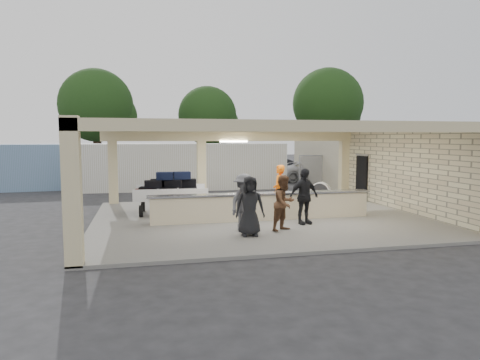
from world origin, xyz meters
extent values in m
plane|color=#272729|center=(0.00, 0.00, 0.00)|extent=(120.00, 120.00, 0.00)
cube|color=slate|center=(0.00, 0.00, 0.05)|extent=(12.00, 10.00, 0.10)
cube|color=beige|center=(0.00, 0.00, 3.50)|extent=(12.00, 10.00, 0.02)
cube|color=beige|center=(6.00, 0.00, 1.75)|extent=(0.02, 10.00, 3.50)
cube|color=black|center=(5.94, 3.20, 1.15)|extent=(0.10, 0.95, 2.10)
cube|color=beige|center=(0.00, 4.75, 3.20)|extent=(12.00, 0.50, 0.60)
cube|color=beige|center=(0.00, -4.85, 3.35)|extent=(12.00, 0.30, 0.30)
cube|color=beige|center=(-5.50, 4.75, 1.80)|extent=(0.40, 0.40, 3.50)
cube|color=beige|center=(-1.50, 4.75, 1.80)|extent=(0.40, 0.40, 3.50)
cube|color=beige|center=(5.80, 4.80, 1.80)|extent=(0.40, 0.40, 3.50)
cube|color=beige|center=(-5.80, -4.80, 1.80)|extent=(0.40, 0.40, 3.50)
cube|color=white|center=(0.00, 4.50, 2.88)|extent=(1.30, 0.12, 0.06)
cube|color=#FFEABF|center=(3.80, 1.50, 3.47)|extent=(0.55, 0.55, 0.04)
cube|color=#FFEABF|center=(3.80, -0.50, 3.47)|extent=(0.55, 0.55, 0.04)
cube|color=#FFEABF|center=(3.80, -2.50, 3.47)|extent=(0.55, 0.55, 0.04)
cube|color=beige|center=(0.00, -0.50, 0.55)|extent=(8.00, 0.50, 0.90)
cube|color=#B7B7BC|center=(0.00, -0.50, 1.05)|extent=(8.20, 0.58, 0.06)
cube|color=white|center=(-3.15, 1.55, 0.77)|extent=(2.88, 1.84, 0.13)
cylinder|color=black|center=(-4.30, 1.01, 0.32)|extent=(0.16, 0.45, 0.44)
cylinder|color=black|center=(-4.22, 2.23, 0.32)|extent=(0.16, 0.45, 0.44)
cylinder|color=black|center=(-2.08, 0.87, 0.32)|extent=(0.16, 0.45, 0.44)
cylinder|color=black|center=(-2.00, 2.09, 0.32)|extent=(0.16, 0.45, 0.44)
cube|color=white|center=(-3.09, 2.38, 0.99)|extent=(2.78, 0.24, 0.33)
cube|color=white|center=(-3.20, 0.72, 0.99)|extent=(2.78, 0.24, 0.33)
cube|color=black|center=(-4.06, 1.27, 0.98)|extent=(0.67, 0.46, 0.29)
cube|color=black|center=(-3.28, 1.22, 0.98)|extent=(0.67, 0.46, 0.29)
cube|color=black|center=(-2.50, 1.17, 0.98)|extent=(0.67, 0.46, 0.29)
cube|color=black|center=(-4.01, 1.94, 0.98)|extent=(0.67, 0.46, 0.29)
cube|color=black|center=(-3.24, 1.89, 0.98)|extent=(0.67, 0.46, 0.29)
cube|color=black|center=(-2.46, 1.84, 0.98)|extent=(0.67, 0.46, 0.29)
cube|color=black|center=(-3.83, 1.37, 1.28)|extent=(0.67, 0.46, 0.29)
cube|color=black|center=(-3.04, 1.54, 1.28)|extent=(0.67, 0.46, 0.29)
cube|color=black|center=(-2.47, 1.73, 1.28)|extent=(0.67, 0.46, 0.29)
cube|color=black|center=(-3.57, 1.91, 1.28)|extent=(0.67, 0.46, 0.29)
cube|color=black|center=(-3.37, 1.56, 1.58)|extent=(0.67, 0.46, 0.29)
cube|color=black|center=(-2.70, 1.63, 1.58)|extent=(0.67, 0.46, 0.29)
cube|color=#590F0C|center=(-4.17, 1.17, 0.98)|extent=(0.67, 0.46, 0.29)
cylinder|color=white|center=(3.57, 2.54, 0.64)|extent=(0.87, 0.77, 0.88)
cylinder|color=black|center=(3.57, 2.54, 0.64)|extent=(0.82, 0.74, 0.78)
cube|color=white|center=(3.28, 2.54, 0.25)|extent=(0.06, 0.49, 0.29)
cube|color=white|center=(3.87, 2.54, 0.25)|extent=(0.06, 0.49, 0.29)
imported|color=orange|center=(0.88, 0.30, 1.06)|extent=(0.50, 0.76, 1.93)
imported|color=brown|center=(0.17, -2.42, 0.99)|extent=(0.94, 0.77, 1.78)
imported|color=black|center=(1.15, -1.58, 1.06)|extent=(1.19, 0.67, 1.92)
imported|color=#505156|center=(-1.08, -2.11, 1.01)|extent=(1.17, 1.06, 1.82)
imported|color=black|center=(-1.08, -2.86, 1.01)|extent=(0.91, 0.44, 1.81)
imported|color=silver|center=(7.36, 13.18, 0.71)|extent=(5.19, 2.81, 1.43)
imported|color=silver|center=(11.36, 13.27, 0.66)|extent=(4.19, 1.56, 1.32)
imported|color=black|center=(6.49, 15.82, 0.76)|extent=(4.84, 2.83, 1.52)
cube|color=white|center=(-1.99, 10.43, 1.35)|extent=(12.56, 2.90, 2.71)
cube|color=#7994C2|center=(-11.38, 12.11, 1.34)|extent=(10.46, 3.21, 2.68)
cylinder|color=gray|center=(5.00, 9.00, 1.00)|extent=(0.06, 0.06, 2.00)
cylinder|color=gray|center=(7.00, 9.00, 1.00)|extent=(0.06, 0.06, 2.00)
cylinder|color=gray|center=(9.00, 9.00, 1.00)|extent=(0.06, 0.06, 2.00)
cylinder|color=gray|center=(11.00, 9.00, 1.00)|extent=(0.06, 0.06, 2.00)
cylinder|color=gray|center=(13.00, 9.00, 1.00)|extent=(0.06, 0.06, 2.00)
cylinder|color=gray|center=(15.00, 9.00, 1.00)|extent=(0.06, 0.06, 2.00)
cylinder|color=gray|center=(17.00, 9.00, 1.00)|extent=(0.06, 0.06, 2.00)
cube|color=gray|center=(11.00, 9.00, 1.00)|extent=(12.00, 0.02, 2.00)
cylinder|color=gray|center=(11.00, 9.00, 2.00)|extent=(12.00, 0.05, 0.05)
cylinder|color=#382619|center=(-8.00, 24.00, 2.25)|extent=(0.70, 0.70, 4.50)
sphere|color=black|center=(-8.00, 24.00, 5.85)|extent=(6.30, 6.30, 6.30)
sphere|color=black|center=(-6.80, 24.60, 4.95)|extent=(4.50, 4.50, 4.50)
cylinder|color=#382619|center=(2.00, 26.00, 2.00)|extent=(0.70, 0.70, 4.00)
sphere|color=black|center=(2.00, 26.00, 5.20)|extent=(5.60, 5.60, 5.60)
sphere|color=black|center=(3.20, 26.60, 4.40)|extent=(4.00, 4.00, 4.00)
cylinder|color=#382619|center=(14.00, 25.00, 2.50)|extent=(0.70, 0.70, 5.00)
sphere|color=black|center=(14.00, 25.00, 6.50)|extent=(7.00, 7.00, 7.00)
sphere|color=black|center=(15.20, 25.60, 5.50)|extent=(5.00, 5.00, 5.00)
cube|color=#BDB496|center=(9.50, 10.00, 1.60)|extent=(6.00, 8.00, 3.20)
camera|label=1|loc=(-4.20, -15.20, 3.05)|focal=32.00mm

